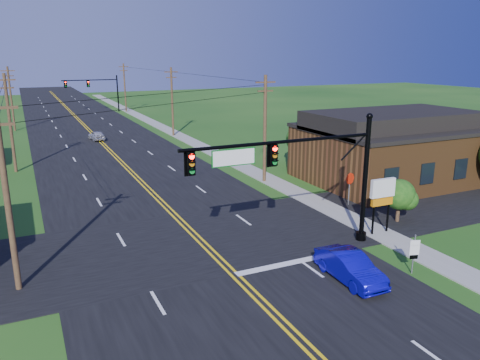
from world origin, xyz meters
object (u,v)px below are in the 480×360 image
signal_mast_far (94,88)px  route_sign (414,251)px  signal_mast_main (299,170)px  blue_car (350,268)px  stop_sign (350,182)px

signal_mast_far → route_sign: 76.73m
signal_mast_main → route_sign: signal_mast_main is taller
signal_mast_main → blue_car: (0.62, -3.86, -4.06)m
signal_mast_main → stop_sign: bearing=35.6°
signal_mast_main → route_sign: size_ratio=5.47×
blue_car → signal_mast_main: bearing=100.2°
signal_mast_main → blue_car: bearing=-80.9°
route_sign → stop_sign: (4.03, 10.26, 0.54)m
signal_mast_far → route_sign: signal_mast_far is taller
blue_car → route_sign: bearing=-10.7°
signal_mast_far → stop_sign: bearing=-83.2°
signal_mast_main → signal_mast_far: size_ratio=1.03×
signal_mast_main → blue_car: 5.63m
signal_mast_far → stop_sign: size_ratio=4.54×
signal_mast_main → blue_car: size_ratio=2.70×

